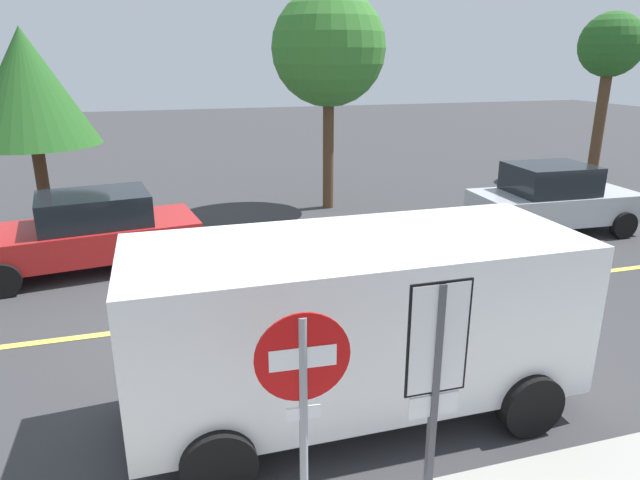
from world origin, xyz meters
TOP-DOWN VIEW (x-y plane):
  - ground_plane at (0.00, 0.00)m, footprint 80.00×80.00m
  - lane_marking_centre at (3.00, 0.00)m, footprint 28.00×0.16m
  - stop_sign at (-0.03, -4.85)m, footprint 0.76×0.07m
  - speed_limit_sign at (1.05, -4.99)m, footprint 0.54×0.06m
  - white_van at (1.09, -2.93)m, footprint 5.21×2.28m
  - car_silver_mid_road at (8.28, 2.67)m, footprint 4.01×2.09m
  - car_red_behind_van at (-2.42, 3.18)m, footprint 4.60×2.53m
  - tree_left_verge at (-3.54, 5.50)m, footprint 2.86×2.86m
  - tree_centre_verge at (14.09, 7.85)m, footprint 2.13×2.13m
  - tree_right_verge at (3.70, 6.51)m, footprint 3.06×3.06m

SIDE VIEW (x-z plane):
  - ground_plane at x=0.00m, z-range 0.00..0.00m
  - lane_marking_centre at x=3.00m, z-range 0.00..0.01m
  - car_red_behind_van at x=-2.42m, z-range 0.01..1.57m
  - car_silver_mid_road at x=8.28m, z-range -0.01..1.69m
  - white_van at x=1.09m, z-range 0.17..2.37m
  - stop_sign at x=-0.03m, z-range 0.43..2.77m
  - speed_limit_sign at x=1.05m, z-range 0.50..3.02m
  - tree_left_verge at x=-3.54m, z-range 1.11..5.90m
  - tree_right_verge at x=3.70m, z-range 1.39..7.30m
  - tree_centre_verge at x=14.09m, z-range 1.60..7.21m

